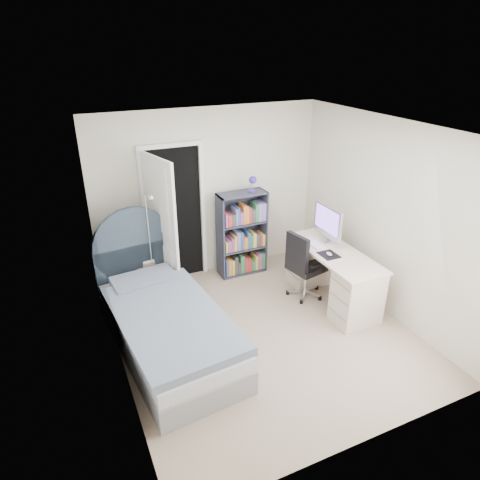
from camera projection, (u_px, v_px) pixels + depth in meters
name	position (u px, v px, depth m)	size (l,w,h in m)	color
room_shell	(266.00, 242.00, 4.80)	(3.50, 3.70, 2.60)	gray
door	(166.00, 223.00, 5.87)	(0.92, 0.81, 2.06)	black
bed	(165.00, 322.00, 4.99)	(1.28, 2.38, 1.41)	gray
nightstand	(151.00, 271.00, 5.91)	(0.43, 0.43, 0.63)	tan
floor_lamp	(153.00, 260.00, 5.73)	(0.22, 0.22, 1.56)	silver
bookcase	(243.00, 237.00, 6.49)	(0.73, 0.31, 1.54)	#333646
desk	(332.00, 273.00, 5.84)	(0.62, 1.55, 1.27)	beige
office_chair	(303.00, 263.00, 5.86)	(0.53, 0.55, 0.98)	silver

